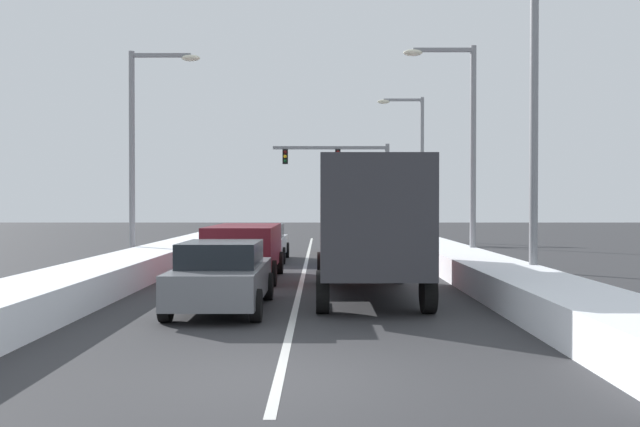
# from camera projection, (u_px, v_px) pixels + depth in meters

# --- Properties ---
(ground_plane) EXTENTS (120.00, 120.00, 0.00)m
(ground_plane) POSITION_uv_depth(u_px,v_px,m) (304.00, 272.00, 22.79)
(ground_plane) COLOR #333335
(lane_stripe_between_right_lane_and_center_lane) EXTENTS (0.14, 37.99, 0.01)m
(lane_stripe_between_right_lane_and_center_lane) POSITION_uv_depth(u_px,v_px,m) (306.00, 263.00, 26.25)
(lane_stripe_between_right_lane_and_center_lane) COLOR silver
(lane_stripe_between_right_lane_and_center_lane) RESTS_ON ground
(snow_bank_right_shoulder) EXTENTS (1.93, 37.99, 0.74)m
(snow_bank_right_shoulder) POSITION_uv_depth(u_px,v_px,m) (441.00, 254.00, 26.24)
(snow_bank_right_shoulder) COLOR white
(snow_bank_right_shoulder) RESTS_ON ground
(snow_bank_left_shoulder) EXTENTS (1.95, 37.99, 0.75)m
(snow_bank_left_shoulder) POSITION_uv_depth(u_px,v_px,m) (170.00, 254.00, 26.24)
(snow_bank_left_shoulder) COLOR white
(snow_bank_left_shoulder) RESTS_ON ground
(box_truck_right_lane_nearest) EXTENTS (2.53, 7.20, 3.36)m
(box_truck_right_lane_nearest) POSITION_uv_depth(u_px,v_px,m) (367.00, 221.00, 16.70)
(box_truck_right_lane_nearest) COLOR maroon
(box_truck_right_lane_nearest) RESTS_ON ground
(sedan_navy_right_lane_second) EXTENTS (2.00, 4.50, 1.51)m
(sedan_navy_right_lane_second) POSITION_uv_depth(u_px,v_px,m) (350.00, 246.00, 24.84)
(sedan_navy_right_lane_second) COLOR navy
(sedan_navy_right_lane_second) RESTS_ON ground
(sedan_tan_right_lane_third) EXTENTS (2.00, 4.50, 1.51)m
(sedan_tan_right_lane_third) POSITION_uv_depth(u_px,v_px,m) (348.00, 237.00, 31.51)
(sedan_tan_right_lane_third) COLOR #937F60
(sedan_tan_right_lane_third) RESTS_ON ground
(sedan_gray_center_lane_nearest) EXTENTS (2.00, 4.50, 1.51)m
(sedan_gray_center_lane_nearest) POSITION_uv_depth(u_px,v_px,m) (222.00, 275.00, 14.74)
(sedan_gray_center_lane_nearest) COLOR slate
(sedan_gray_center_lane_nearest) RESTS_ON ground
(suv_maroon_center_lane_second) EXTENTS (2.16, 4.90, 1.67)m
(suv_maroon_center_lane_second) POSITION_uv_depth(u_px,v_px,m) (245.00, 247.00, 20.66)
(suv_maroon_center_lane_second) COLOR maroon
(suv_maroon_center_lane_second) RESTS_ON ground
(sedan_silver_center_lane_third) EXTENTS (2.00, 4.50, 1.51)m
(sedan_silver_center_lane_third) POSITION_uv_depth(u_px,v_px,m) (262.00, 242.00, 27.39)
(sedan_silver_center_lane_third) COLOR #B7BABF
(sedan_silver_center_lane_third) RESTS_ON ground
(traffic_light_gantry) EXTENTS (7.54, 0.47, 6.20)m
(traffic_light_gantry) POSITION_uv_depth(u_px,v_px,m) (351.00, 170.00, 43.43)
(traffic_light_gantry) COLOR slate
(traffic_light_gantry) RESTS_ON ground
(street_lamp_right_near) EXTENTS (2.66, 0.36, 8.73)m
(street_lamp_right_near) POSITION_uv_depth(u_px,v_px,m) (521.00, 95.00, 17.54)
(street_lamp_right_near) COLOR gray
(street_lamp_right_near) RESTS_ON ground
(street_lamp_right_mid) EXTENTS (2.66, 0.36, 8.08)m
(street_lamp_right_mid) POSITION_uv_depth(u_px,v_px,m) (463.00, 135.00, 24.45)
(street_lamp_right_mid) COLOR gray
(street_lamp_right_mid) RESTS_ON ground
(street_lamp_right_far) EXTENTS (2.66, 0.36, 8.39)m
(street_lamp_right_far) POSITION_uv_depth(u_px,v_px,m) (416.00, 157.00, 38.26)
(street_lamp_right_far) COLOR gray
(street_lamp_right_far) RESTS_ON ground
(street_lamp_left_mid) EXTENTS (2.66, 0.36, 7.99)m
(street_lamp_left_mid) POSITION_uv_depth(u_px,v_px,m) (141.00, 138.00, 24.95)
(street_lamp_left_mid) COLOR gray
(street_lamp_left_mid) RESTS_ON ground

